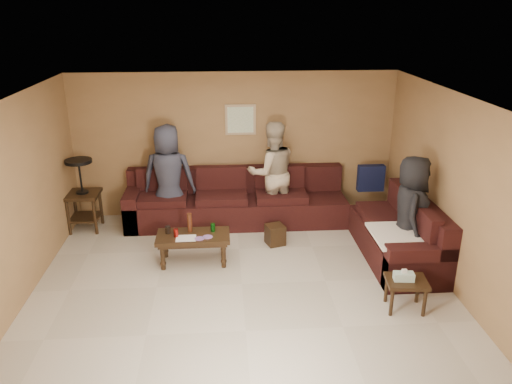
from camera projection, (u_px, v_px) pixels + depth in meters
room at (241, 166)px, 6.12m from camera, size 5.60×5.50×2.50m
sectional_sofa at (288, 216)px, 8.06m from camera, size 4.65×2.90×0.97m
coffee_table at (193, 239)px, 7.16m from camera, size 1.05×0.53×0.72m
end_table_left at (83, 193)px, 8.14m from camera, size 0.53×0.53×1.21m
side_table_right at (406, 283)px, 6.05m from camera, size 0.53×0.45×0.55m
waste_bin at (275, 235)px, 7.78m from camera, size 0.33×0.33×0.32m
wall_art at (240, 120)px, 8.43m from camera, size 0.52×0.04×0.52m
person_left at (169, 177)px, 8.20m from camera, size 0.89×0.61×1.74m
person_middle at (272, 173)px, 8.38m from camera, size 0.95×0.80×1.75m
person_right at (410, 212)px, 6.97m from camera, size 0.70×0.90×1.62m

